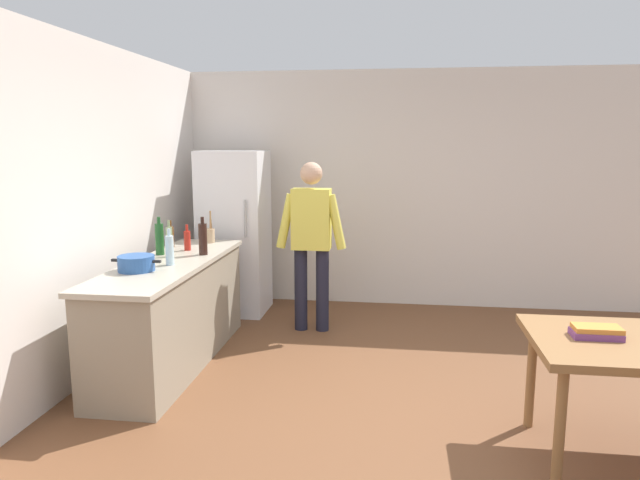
{
  "coord_description": "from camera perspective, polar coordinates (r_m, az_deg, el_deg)",
  "views": [
    {
      "loc": [
        -0.1,
        -3.7,
        1.88
      ],
      "look_at": [
        -0.76,
        1.06,
        1.07
      ],
      "focal_mm": 32.16,
      "sensor_mm": 36.0,
      "label": 1
    }
  ],
  "objects": [
    {
      "name": "bottle_wine_green",
      "position": [
        5.27,
        -15.68,
        0.14
      ],
      "size": [
        0.08,
        0.08,
        0.34
      ],
      "color": "#1E5123",
      "rests_on": "kitchen_counter"
    },
    {
      "name": "utensil_jar",
      "position": [
        5.81,
        -10.96,
        0.51
      ],
      "size": [
        0.11,
        0.11,
        0.32
      ],
      "color": "tan",
      "rests_on": "kitchen_counter"
    },
    {
      "name": "bottle_water_clear",
      "position": [
        4.81,
        -14.74,
        -0.95
      ],
      "size": [
        0.07,
        0.07,
        0.3
      ],
      "color": "silver",
      "rests_on": "kitchen_counter"
    },
    {
      "name": "refrigerator",
      "position": [
        6.44,
        -8.49,
        0.75
      ],
      "size": [
        0.7,
        0.67,
        1.8
      ],
      "color": "white",
      "rests_on": "ground_plane"
    },
    {
      "name": "bottle_vinegar_tall",
      "position": [
        5.16,
        -14.76,
        -0.12
      ],
      "size": [
        0.06,
        0.06,
        0.32
      ],
      "color": "gray",
      "rests_on": "kitchen_counter"
    },
    {
      "name": "person",
      "position": [
        5.69,
        -0.86,
        0.49
      ],
      "size": [
        0.7,
        0.22,
        1.7
      ],
      "color": "#1E1E2D",
      "rests_on": "ground_plane"
    },
    {
      "name": "wall_left",
      "position": [
        4.67,
        -24.64,
        2.21
      ],
      "size": [
        0.12,
        5.6,
        2.7
      ],
      "primitive_type": "cube",
      "color": "silver",
      "rests_on": "ground_plane"
    },
    {
      "name": "bottle_beer_brown",
      "position": [
        5.63,
        -14.63,
        0.37
      ],
      "size": [
        0.06,
        0.06,
        0.26
      ],
      "color": "#5B3314",
      "rests_on": "kitchen_counter"
    },
    {
      "name": "bottle_sauce_red",
      "position": [
        5.43,
        -13.07,
        -0.01
      ],
      "size": [
        0.06,
        0.06,
        0.24
      ],
      "color": "#B22319",
      "rests_on": "kitchen_counter"
    },
    {
      "name": "ground_plane",
      "position": [
        4.16,
        8.76,
        -17.41
      ],
      "size": [
        14.0,
        14.0,
        0.0
      ],
      "primitive_type": "plane",
      "color": "brown"
    },
    {
      "name": "kitchen_counter",
      "position": [
        5.09,
        -14.53,
        -6.99
      ],
      "size": [
        0.64,
        2.2,
        0.9
      ],
      "color": "gray",
      "rests_on": "ground_plane"
    },
    {
      "name": "wall_back",
      "position": [
        6.73,
        8.7,
        4.98
      ],
      "size": [
        6.4,
        0.12,
        2.7
      ],
      "primitive_type": "cube",
      "color": "silver",
      "rests_on": "ground_plane"
    },
    {
      "name": "cooking_pot",
      "position": [
        4.67,
        -17.82,
        -2.22
      ],
      "size": [
        0.4,
        0.28,
        0.12
      ],
      "color": "#285193",
      "rests_on": "kitchen_counter"
    },
    {
      "name": "book_stack",
      "position": [
        3.78,
        25.8,
        -8.24
      ],
      "size": [
        0.28,
        0.15,
        0.07
      ],
      "color": "#753D7F",
      "rests_on": "dining_table"
    },
    {
      "name": "bottle_wine_dark",
      "position": [
        5.18,
        -11.58,
        0.14
      ],
      "size": [
        0.08,
        0.08,
        0.34
      ],
      "color": "black",
      "rests_on": "kitchen_counter"
    }
  ]
}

